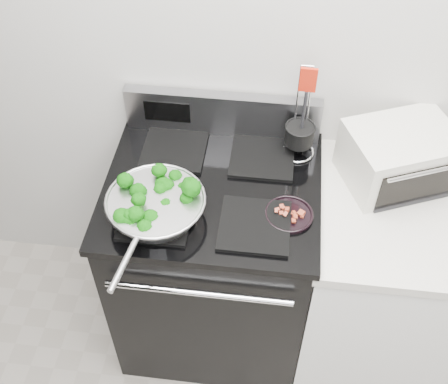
% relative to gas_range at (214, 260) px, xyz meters
% --- Properties ---
extents(back_wall, '(4.00, 0.02, 2.70)m').
position_rel_gas_range_xyz_m(back_wall, '(0.30, 0.34, 0.86)').
color(back_wall, beige).
rests_on(back_wall, ground).
extents(gas_range, '(0.79, 0.69, 1.13)m').
position_rel_gas_range_xyz_m(gas_range, '(0.00, 0.00, 0.00)').
color(gas_range, black).
rests_on(gas_range, floor).
extents(counter, '(0.62, 0.68, 0.92)m').
position_rel_gas_range_xyz_m(counter, '(0.68, -0.00, -0.03)').
color(counter, white).
rests_on(counter, floor).
extents(skillet, '(0.34, 0.54, 0.07)m').
position_rel_gas_range_xyz_m(skillet, '(-0.17, -0.17, 0.52)').
color(skillet, silver).
rests_on(skillet, gas_range).
extents(broccoli_pile, '(0.27, 0.27, 0.09)m').
position_rel_gas_range_xyz_m(broccoli_pile, '(-0.17, -0.16, 0.54)').
color(broccoli_pile, '#043104').
rests_on(broccoli_pile, skillet).
extents(bacon_plate, '(0.17, 0.17, 0.04)m').
position_rel_gas_range_xyz_m(bacon_plate, '(0.28, -0.11, 0.48)').
color(bacon_plate, black).
rests_on(bacon_plate, gas_range).
extents(utensil_holder, '(0.13, 0.13, 0.40)m').
position_rel_gas_range_xyz_m(utensil_holder, '(0.30, 0.21, 0.53)').
color(utensil_holder, silver).
rests_on(utensil_holder, gas_range).
extents(toaster_oven, '(0.45, 0.41, 0.21)m').
position_rel_gas_range_xyz_m(toaster_oven, '(0.66, 0.15, 0.54)').
color(toaster_oven, silver).
rests_on(toaster_oven, counter).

